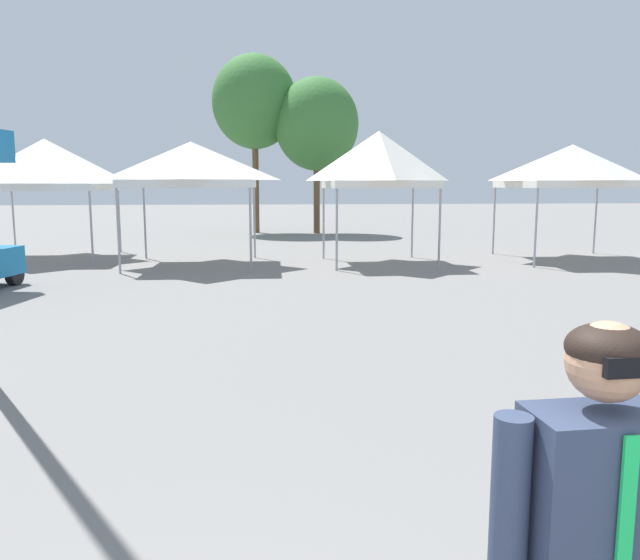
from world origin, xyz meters
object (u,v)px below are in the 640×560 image
(canopy_tent_behind_left, at_px, (572,166))
(tree_behind_tents_center, at_px, (317,124))
(canopy_tent_behind_right, at_px, (46,165))
(canopy_tent_center, at_px, (379,160))
(tree_behind_tents_left, at_px, (255,102))
(canopy_tent_left_of_center, at_px, (191,165))

(canopy_tent_behind_left, relative_size, tree_behind_tents_center, 0.52)
(canopy_tent_behind_left, bearing_deg, tree_behind_tents_center, 120.17)
(canopy_tent_behind_right, relative_size, canopy_tent_center, 0.98)
(canopy_tent_center, bearing_deg, tree_behind_tents_left, 105.62)
(canopy_tent_center, bearing_deg, canopy_tent_behind_left, 2.96)
(tree_behind_tents_left, bearing_deg, canopy_tent_behind_right, -122.51)
(canopy_tent_left_of_center, relative_size, canopy_tent_center, 0.96)
(canopy_tent_behind_left, bearing_deg, canopy_tent_left_of_center, -179.36)
(canopy_tent_left_of_center, relative_size, tree_behind_tents_center, 0.51)
(canopy_tent_left_of_center, bearing_deg, tree_behind_tents_left, 81.56)
(canopy_tent_behind_right, xyz_separation_m, canopy_tent_left_of_center, (4.37, -2.05, -0.05))
(canopy_tent_behind_right, distance_m, canopy_tent_left_of_center, 4.83)
(canopy_tent_left_of_center, height_order, canopy_tent_center, canopy_tent_center)
(tree_behind_tents_center, bearing_deg, canopy_tent_behind_right, -134.87)
(canopy_tent_center, distance_m, tree_behind_tents_left, 12.58)
(canopy_tent_behind_right, height_order, tree_behind_tents_center, tree_behind_tents_center)
(canopy_tent_behind_right, height_order, tree_behind_tents_left, tree_behind_tents_left)
(canopy_tent_left_of_center, bearing_deg, canopy_tent_behind_left, 0.64)
(canopy_tent_left_of_center, xyz_separation_m, tree_behind_tents_left, (1.72, 11.61, 3.09))
(canopy_tent_behind_right, height_order, canopy_tent_left_of_center, canopy_tent_behind_right)
(canopy_tent_behind_right, bearing_deg, canopy_tent_behind_left, -7.31)
(canopy_tent_behind_right, xyz_separation_m, canopy_tent_center, (9.39, -2.22, 0.09))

